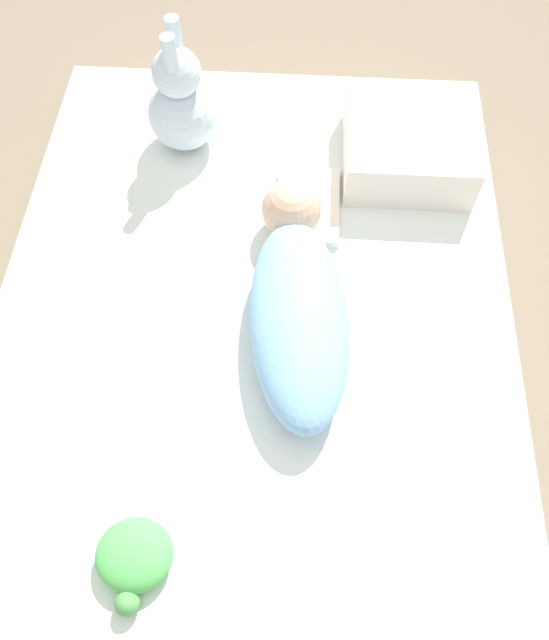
{
  "coord_description": "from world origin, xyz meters",
  "views": [
    {
      "loc": [
        0.63,
        0.09,
        1.28
      ],
      "look_at": [
        0.0,
        0.05,
        0.2
      ],
      "focal_mm": 35.0,
      "sensor_mm": 36.0,
      "label": 1
    }
  ],
  "objects_px": {
    "pillow": "(408,144)",
    "bunny_plush": "(182,104)",
    "swaddled_baby": "(298,300)",
    "turtle_plush": "(134,558)"
  },
  "relations": [
    {
      "from": "bunny_plush",
      "to": "turtle_plush",
      "type": "relative_size",
      "value": 2.01
    },
    {
      "from": "swaddled_baby",
      "to": "pillow",
      "type": "height_order",
      "value": "swaddled_baby"
    },
    {
      "from": "swaddled_baby",
      "to": "bunny_plush",
      "type": "height_order",
      "value": "bunny_plush"
    },
    {
      "from": "pillow",
      "to": "bunny_plush",
      "type": "xyz_separation_m",
      "value": [
        -0.04,
        -0.54,
        0.06
      ]
    },
    {
      "from": "swaddled_baby",
      "to": "bunny_plush",
      "type": "xyz_separation_m",
      "value": [
        -0.49,
        -0.3,
        0.05
      ]
    },
    {
      "from": "swaddled_baby",
      "to": "pillow",
      "type": "distance_m",
      "value": 0.52
    },
    {
      "from": "swaddled_baby",
      "to": "bunny_plush",
      "type": "bearing_deg",
      "value": 25.2
    },
    {
      "from": "pillow",
      "to": "swaddled_baby",
      "type": "bearing_deg",
      "value": -28.29
    },
    {
      "from": "bunny_plush",
      "to": "turtle_plush",
      "type": "height_order",
      "value": "bunny_plush"
    },
    {
      "from": "swaddled_baby",
      "to": "turtle_plush",
      "type": "bearing_deg",
      "value": 147.57
    }
  ]
}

